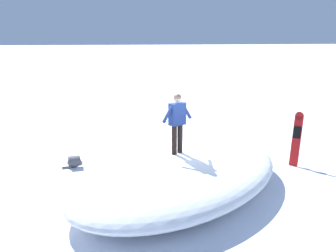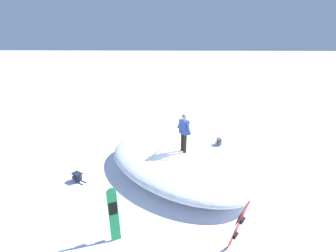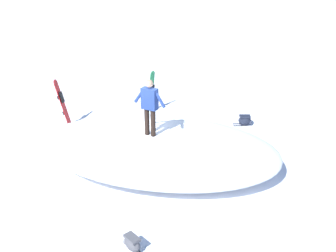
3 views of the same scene
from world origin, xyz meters
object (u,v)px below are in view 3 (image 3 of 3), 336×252
Objects in this scene: snowboard_primary_upright at (62,102)px; backpack_near at (245,120)px; snowboard_secondary_upright at (152,91)px; backpack_far at (132,243)px; snowboarder_standing at (150,104)px.

snowboard_primary_upright reaches higher than backpack_near.
backpack_far is at bearing -30.61° from snowboard_secondary_upright.
backpack_far is (7.08, -0.62, -0.71)m from snowboard_primary_upright.
snowboarder_standing reaches higher than snowboard_primary_upright.
snowboarder_standing is at bearing -27.97° from snowboard_secondary_upright.
snowboard_secondary_upright is at bearing 84.36° from snowboard_primary_upright.
snowboarder_standing is 0.95× the size of snowboard_primary_upright.
snowboarder_standing reaches higher than snowboard_secondary_upright.
snowboard_primary_upright is 2.57× the size of backpack_far.
backpack_near is 1.02× the size of backpack_far.
snowboard_primary_upright is 1.05× the size of snowboard_secondary_upright.
snowboarder_standing is 1.00× the size of snowboard_secondary_upright.
snowboard_secondary_upright is 2.41× the size of backpack_near.
snowboarder_standing is at bearing 146.25° from backpack_far.
snowboard_secondary_upright is at bearing 149.39° from backpack_far.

